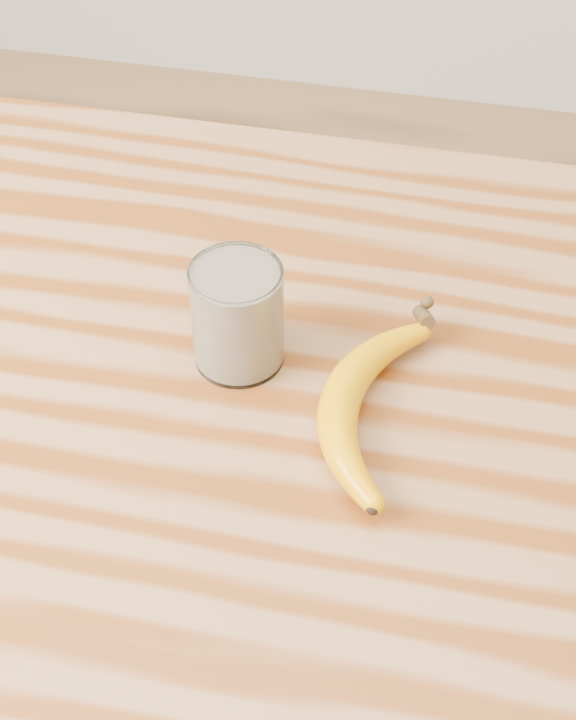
# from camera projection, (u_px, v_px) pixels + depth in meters

# --- Properties ---
(table) EXTENTS (1.20, 0.80, 0.90)m
(table) POSITION_uv_depth(u_px,v_px,m) (219.00, 477.00, 0.96)
(table) COLOR #97673C
(table) RESTS_ON ground
(smoothie_glass) EXTENTS (0.08, 0.08, 0.10)m
(smoothie_glass) POSITION_uv_depth(u_px,v_px,m) (237.00, 315.00, 0.86)
(smoothie_glass) COLOR white
(smoothie_glass) RESTS_ON table
(banana) EXTENTS (0.12, 0.29, 0.04)m
(banana) POSITION_uv_depth(u_px,v_px,m) (340.00, 399.00, 0.84)
(banana) COLOR #E79800
(banana) RESTS_ON table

